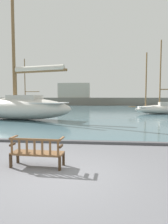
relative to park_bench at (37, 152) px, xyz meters
The scene contains 8 objects.
ground_plane 1.22m from the park_bench, 30.37° to the right, with size 160.00×160.00×0.00m, color slate.
harbor_water 43.44m from the park_bench, 88.72° to the left, with size 100.00×80.00×0.08m, color #476670.
quay_edge_kerb 3.45m from the park_bench, 73.54° to the left, with size 40.00×0.30×0.12m, color #4C4C50.
park_bench is the anchor object (origin of this frame).
sailboat_mid_starboard 37.80m from the park_bench, 112.46° to the left, with size 8.78×3.17×10.07m.
sailboat_centre_channel 13.46m from the park_bench, 116.51° to the left, with size 12.86×5.34×12.38m.
sailboat_nearest_starboard 21.58m from the park_bench, 65.40° to the left, with size 7.12×1.84×8.96m.
far_breakwater 45.69m from the park_bench, 90.39° to the left, with size 54.41×2.40×5.78m.
Camera 1 is at (1.07, -5.24, 2.14)m, focal length 32.00 mm.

